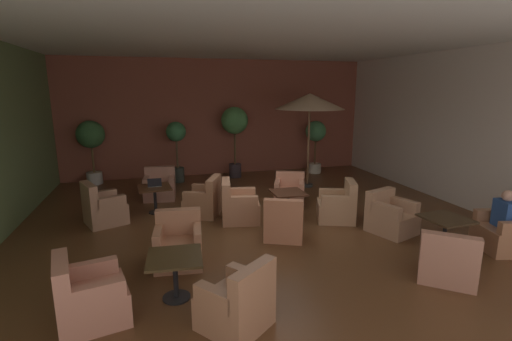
{
  "coord_description": "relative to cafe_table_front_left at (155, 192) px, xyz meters",
  "views": [
    {
      "loc": [
        -2.11,
        -7.08,
        2.79
      ],
      "look_at": [
        0.0,
        0.5,
        1.05
      ],
      "focal_mm": 25.86,
      "sensor_mm": 36.0,
      "label": 1
    }
  ],
  "objects": [
    {
      "name": "patio_umbrella_tall_red",
      "position": [
        4.31,
        1.24,
        1.94
      ],
      "size": [
        1.95,
        1.95,
        2.67
      ],
      "color": "#2D2D2D",
      "rests_on": "ground_plane"
    },
    {
      "name": "potted_tree_left_corner",
      "position": [
        2.52,
        2.97,
        1.16
      ],
      "size": [
        0.85,
        0.85,
        2.25
      ],
      "color": "#392E35",
      "rests_on": "ground_plane"
    },
    {
      "name": "cafe_table_rear_right",
      "position": [
        4.85,
        -3.49,
        -0.01
      ],
      "size": [
        0.75,
        0.75,
        0.62
      ],
      "color": "black",
      "rests_on": "ground_plane"
    },
    {
      "name": "armchair_mid_center_south",
      "position": [
        -0.82,
        -4.0,
        -0.18
      ],
      "size": [
        0.93,
        0.93,
        0.86
      ],
      "color": "tan",
      "rests_on": "ground_plane"
    },
    {
      "name": "ground_plane",
      "position": [
        2.17,
        -1.34,
        -0.51
      ],
      "size": [
        10.05,
        10.07,
        0.02
      ],
      "primitive_type": "cube",
      "color": "brown"
    },
    {
      "name": "cafe_table_mid_center",
      "position": [
        0.23,
        -3.76,
        -0.02
      ],
      "size": [
        0.77,
        0.77,
        0.62
      ],
      "color": "black",
      "rests_on": "ground_plane"
    },
    {
      "name": "armchair_front_left_north",
      "position": [
        0.13,
        1.14,
        -0.21
      ],
      "size": [
        0.84,
        0.78,
        0.8
      ],
      "color": "#B07761",
      "rests_on": "ground_plane"
    },
    {
      "name": "open_laptop",
      "position": [
        0.01,
        0.04,
        0.17
      ],
      "size": [
        0.31,
        0.23,
        0.2
      ],
      "color": "#9EA0A5",
      "rests_on": "cafe_table_front_left"
    },
    {
      "name": "wall_right_plain",
      "position": [
        7.15,
        -1.34,
        1.37
      ],
      "size": [
        0.08,
        10.07,
        3.73
      ],
      "primitive_type": "cube",
      "color": "silver",
      "rests_on": "ground_plane"
    },
    {
      "name": "armchair_front_left_east",
      "position": [
        -1.06,
        -0.45,
        -0.16
      ],
      "size": [
        0.97,
        0.96,
        0.92
      ],
      "color": "tan",
      "rests_on": "ground_plane"
    },
    {
      "name": "potted_tree_mid_left",
      "position": [
        0.7,
        2.82,
        0.73
      ],
      "size": [
        0.59,
        0.59,
        1.84
      ],
      "color": "#333932",
      "rests_on": "ground_plane"
    },
    {
      "name": "armchair_mid_center_north",
      "position": [
        0.89,
        -4.61,
        -0.18
      ],
      "size": [
        1.0,
        1.0,
        0.86
      ],
      "color": "#AD7653",
      "rests_on": "ground_plane"
    },
    {
      "name": "ceiling_slab",
      "position": [
        2.17,
        -1.34,
        3.27
      ],
      "size": [
        10.05,
        10.07,
        0.06
      ],
      "primitive_type": "cube",
      "color": "silver",
      "rests_on": "wall_back_brick"
    },
    {
      "name": "patron_blue_shirt",
      "position": [
        5.87,
        -3.72,
        0.22
      ],
      "size": [
        0.32,
        0.43,
        0.67
      ],
      "color": "#284D94",
      "rests_on": "ground_plane"
    },
    {
      "name": "armchair_front_right_west",
      "position": [
        2.35,
        -2.19,
        -0.18
      ],
      "size": [
        0.95,
        0.96,
        0.84
      ],
      "color": "#C07855",
      "rests_on": "ground_plane"
    },
    {
      "name": "armchair_front_right_south",
      "position": [
        1.72,
        -1.02,
        -0.17
      ],
      "size": [
        0.91,
        0.94,
        0.89
      ],
      "color": "tan",
      "rests_on": "ground_plane"
    },
    {
      "name": "armchair_front_right_north",
      "position": [
        3.79,
        -1.59,
        -0.18
      ],
      "size": [
        0.97,
        0.93,
        0.89
      ],
      "color": "tan",
      "rests_on": "ground_plane"
    },
    {
      "name": "armchair_rear_right_east",
      "position": [
        5.9,
        -3.73,
        -0.19
      ],
      "size": [
        0.86,
        0.92,
        0.82
      ],
      "color": "#B17751",
      "rests_on": "ground_plane"
    },
    {
      "name": "cafe_table_front_right",
      "position": [
        2.78,
        -1.21,
        -0.04
      ],
      "size": [
        0.69,
        0.69,
        0.62
      ],
      "color": "black",
      "rests_on": "ground_plane"
    },
    {
      "name": "armchair_rear_right_south",
      "position": [
        4.48,
        -2.46,
        -0.19
      ],
      "size": [
        0.95,
        0.99,
        0.82
      ],
      "color": "tan",
      "rests_on": "ground_plane"
    },
    {
      "name": "wall_back_brick",
      "position": [
        2.17,
        3.65,
        1.37
      ],
      "size": [
        10.05,
        0.08,
        3.73
      ],
      "primitive_type": "cube",
      "color": "brown",
      "rests_on": "ground_plane"
    },
    {
      "name": "iced_drink_cup",
      "position": [
        0.06,
        0.02,
        0.17
      ],
      "size": [
        0.08,
        0.08,
        0.11
      ],
      "primitive_type": "cylinder",
      "color": "white",
      "rests_on": "cafe_table_front_left"
    },
    {
      "name": "potted_tree_right_corner",
      "position": [
        5.26,
        2.86,
        0.72
      ],
      "size": [
        0.68,
        0.68,
        1.76
      ],
      "color": "beige",
      "rests_on": "ground_plane"
    },
    {
      "name": "armchair_front_left_south",
      "position": [
        1.06,
        -0.46,
        -0.18
      ],
      "size": [
        0.97,
        1.01,
        0.88
      ],
      "color": "#B57A57",
      "rests_on": "ground_plane"
    },
    {
      "name": "armchair_front_right_east",
      "position": [
        3.2,
        -0.22,
        -0.21
      ],
      "size": [
        0.94,
        0.96,
        0.77
      ],
      "color": "tan",
      "rests_on": "ground_plane"
    },
    {
      "name": "armchair_rear_right_north",
      "position": [
        4.15,
        -4.32,
        -0.2
      ],
      "size": [
        1.07,
        1.06,
        0.8
      ],
      "color": "tan",
      "rests_on": "ground_plane"
    },
    {
      "name": "potted_tree_mid_right",
      "position": [
        -1.74,
        3.24,
        0.83
      ],
      "size": [
        0.8,
        0.8,
        1.89
      ],
      "color": "silver",
      "rests_on": "ground_plane"
    },
    {
      "name": "cafe_table_front_left",
      "position": [
        0.0,
        0.0,
        0.0
      ],
      "size": [
        0.77,
        0.77,
        0.62
      ],
      "color": "black",
      "rests_on": "ground_plane"
    },
    {
      "name": "armchair_mid_center_east",
      "position": [
        0.34,
        -2.69,
        -0.19
      ],
      "size": [
        0.82,
        0.86,
        0.83
      ],
      "color": "#B47756",
      "rests_on": "ground_plane"
    }
  ]
}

